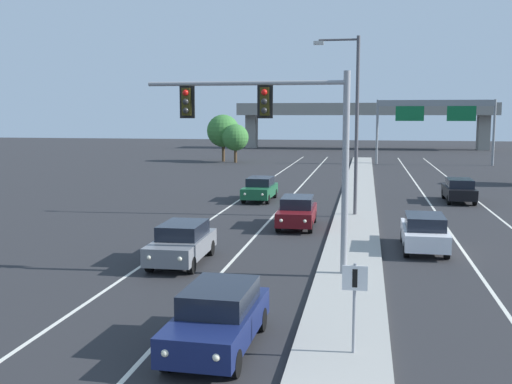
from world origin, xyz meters
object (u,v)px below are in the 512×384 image
at_px(overhead_signal_mast, 281,129).
at_px(car_oncoming_green, 260,189).
at_px(car_oncoming_grey, 182,243).
at_px(tree_far_left_c, 223,131).
at_px(highway_sign_gantry, 435,111).
at_px(car_oncoming_navy, 218,317).
at_px(car_oncoming_darkred, 297,211).
at_px(car_receding_white, 424,232).
at_px(tree_far_left_a, 235,138).
at_px(street_lamp_median, 353,115).
at_px(median_sign_post, 355,295).
at_px(car_receding_black, 459,190).

height_order(overhead_signal_mast, car_oncoming_green, overhead_signal_mast).
bearing_deg(car_oncoming_grey, tree_far_left_c, 101.51).
distance_m(car_oncoming_green, highway_sign_gantry, 36.10).
bearing_deg(car_oncoming_green, car_oncoming_navy, -82.38).
bearing_deg(car_oncoming_grey, car_oncoming_darkred, 66.95).
distance_m(highway_sign_gantry, tree_far_left_c, 25.26).
xyz_separation_m(car_oncoming_darkred, car_receding_white, (6.01, -4.48, 0.00)).
bearing_deg(car_oncoming_darkred, tree_far_left_c, 108.24).
bearing_deg(car_oncoming_green, overhead_signal_mast, -77.86).
xyz_separation_m(overhead_signal_mast, tree_far_left_c, (-14.42, 51.87, -1.54)).
bearing_deg(tree_far_left_a, car_receding_white, -68.23).
bearing_deg(tree_far_left_c, car_oncoming_darkred, -71.76).
distance_m(street_lamp_median, car_oncoming_grey, 14.62).
bearing_deg(car_oncoming_darkred, car_oncoming_grey, -113.05).
relative_size(street_lamp_median, car_oncoming_green, 2.23).
bearing_deg(car_oncoming_navy, overhead_signal_mast, 85.82).
relative_size(car_oncoming_green, tree_far_left_a, 0.97).
bearing_deg(car_oncoming_darkred, tree_far_left_a, 106.49).
distance_m(car_oncoming_darkred, highway_sign_gantry, 43.60).
relative_size(street_lamp_median, car_oncoming_grey, 2.23).
xyz_separation_m(street_lamp_median, tree_far_left_a, (-14.79, 37.14, -2.77)).
bearing_deg(highway_sign_gantry, median_sign_post, -97.67).
relative_size(car_oncoming_navy, car_oncoming_grey, 1.00).
distance_m(car_oncoming_navy, car_oncoming_green, 26.40).
relative_size(car_oncoming_green, highway_sign_gantry, 0.34).
distance_m(street_lamp_median, car_oncoming_navy, 21.38).
height_order(car_oncoming_green, tree_far_left_c, tree_far_left_c).
height_order(car_oncoming_green, tree_far_left_a, tree_far_left_a).
xyz_separation_m(car_receding_white, tree_far_left_a, (-18.11, 45.36, 2.21)).
bearing_deg(car_receding_black, overhead_signal_mast, -114.14).
bearing_deg(tree_far_left_c, overhead_signal_mast, -74.46).
bearing_deg(median_sign_post, car_oncoming_darkred, 100.95).
height_order(car_receding_white, tree_far_left_a, tree_far_left_a).
height_order(street_lamp_median, car_receding_white, street_lamp_median).
relative_size(overhead_signal_mast, car_receding_white, 1.64).
relative_size(car_oncoming_grey, tree_far_left_a, 0.97).
xyz_separation_m(street_lamp_median, highway_sign_gantry, (8.49, 38.07, 0.37)).
distance_m(median_sign_post, car_oncoming_green, 27.11).
xyz_separation_m(street_lamp_median, car_oncoming_navy, (-2.77, -20.61, -4.97)).
xyz_separation_m(car_oncoming_navy, car_receding_black, (9.72, 27.85, 0.00)).
relative_size(median_sign_post, tree_far_left_c, 0.38).
bearing_deg(tree_far_left_a, street_lamp_median, -68.28).
relative_size(street_lamp_median, car_oncoming_darkred, 2.22).
bearing_deg(tree_far_left_a, median_sign_post, -75.10).
height_order(overhead_signal_mast, tree_far_left_c, overhead_signal_mast).
relative_size(highway_sign_gantry, tree_far_left_a, 2.86).
bearing_deg(tree_far_left_c, car_oncoming_grey, -78.49).
relative_size(median_sign_post, highway_sign_gantry, 0.17).
bearing_deg(car_oncoming_darkred, car_receding_black, 48.76).
bearing_deg(tree_far_left_a, overhead_signal_mast, -76.00).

